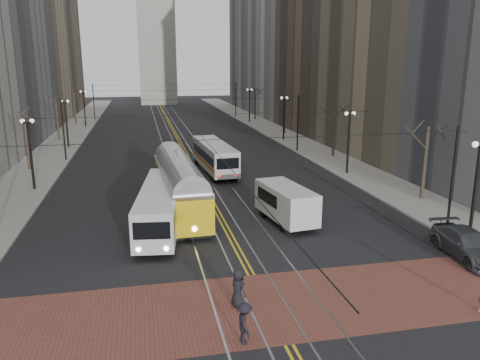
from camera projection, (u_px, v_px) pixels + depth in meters
name	position (u px, v px, depth m)	size (l,w,h in m)	color
ground	(247.00, 267.00, 23.90)	(260.00, 260.00, 0.00)	black
sidewalk_left	(66.00, 139.00, 63.54)	(5.00, 140.00, 0.15)	gray
sidewalk_right	(278.00, 133.00, 69.61)	(5.00, 140.00, 0.15)	gray
crosswalk_band	(268.00, 305.00, 20.10)	(25.00, 6.00, 0.01)	brown
streetcar_rails	(177.00, 136.00, 66.59)	(4.80, 130.00, 0.02)	gray
centre_lines	(177.00, 136.00, 66.59)	(0.42, 130.00, 0.01)	gold
building_left_far	(32.00, 13.00, 95.47)	(16.00, 20.00, 40.00)	brown
building_right_mid	(347.00, 15.00, 68.58)	(16.00, 20.00, 34.00)	brown
building_right_far	(272.00, 18.00, 105.80)	(16.00, 20.00, 40.00)	slate
lamp_posts	(188.00, 133.00, 50.50)	(27.60, 57.20, 5.60)	black
street_trees	(182.00, 125.00, 56.66)	(31.68, 53.28, 5.60)	#382D23
trolley_wires	(182.00, 118.00, 56.03)	(25.96, 120.00, 6.60)	black
transit_bus	(161.00, 208.00, 29.20)	(2.23, 10.71, 2.68)	silver
streetcar	(180.00, 189.00, 32.73)	(2.41, 12.96, 3.05)	yellow
rear_bus	(214.00, 157.00, 44.73)	(2.28, 10.50, 2.74)	silver
cargo_van	(286.00, 205.00, 30.26)	(2.11, 5.48, 2.42)	silver
sedan_grey	(231.00, 158.00, 47.96)	(1.67, 4.15, 1.41)	#414449
sedan_parked	(468.00, 244.00, 24.91)	(2.07, 5.10, 1.48)	#42464A
pedestrian_a	(238.00, 288.00, 19.85)	(0.82, 0.53, 1.67)	black
pedestrian_d	(245.00, 323.00, 17.22)	(1.04, 0.60, 1.61)	black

